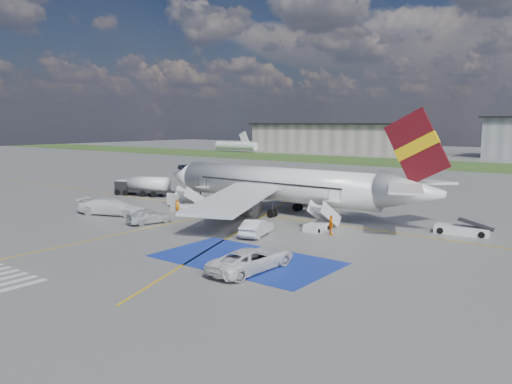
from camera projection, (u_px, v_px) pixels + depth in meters
ground at (190, 233)px, 47.50m from camera, size 400.00×400.00×0.00m
grass_strip at (466, 166)px, 122.20m from camera, size 400.00×30.00×0.01m
taxiway_line_main at (265, 215)px, 56.94m from camera, size 120.00×0.20×0.01m
taxiway_line_cross at (65, 246)px, 42.65m from camera, size 0.20×60.00×0.01m
taxiway_line_diag at (265, 215)px, 56.94m from camera, size 20.71×56.45×0.01m
staging_box at (246, 260)px, 38.33m from camera, size 14.00×8.00×0.01m
terminal_west at (336, 138)px, 182.17m from camera, size 60.00×22.00×10.00m
airliner at (286, 185)px, 57.14m from camera, size 36.81×32.95×11.92m
airstairs_fwd at (185, 205)px, 59.98m from camera, size 1.90×5.20×3.60m
airstairs_aft at (319, 224)px, 48.84m from camera, size 1.90×5.20×3.60m
fuel_tanker at (143, 188)px, 72.05m from camera, size 8.46×4.55×2.80m
gpu_cart at (177, 200)px, 62.78m from camera, size 2.42×1.75×1.87m
belt_loader at (462, 230)px, 46.94m from camera, size 5.31×2.41×1.55m
car_silver_a at (149, 216)px, 52.00m from camera, size 3.01×4.98×1.58m
car_silver_b at (257, 227)px, 46.29m from camera, size 3.00×5.17×1.61m
van_white_a at (252, 255)px, 35.42m from camera, size 2.86×5.84×2.16m
van_white_b at (112, 204)px, 56.87m from camera, size 6.81×4.49×2.47m
crew_fwd at (178, 206)px, 58.20m from camera, size 0.70×0.69×1.63m
crew_nose at (181, 198)px, 63.69m from camera, size 1.13×1.16×1.89m
crew_aft at (331, 225)px, 46.75m from camera, size 1.06×1.10×1.84m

